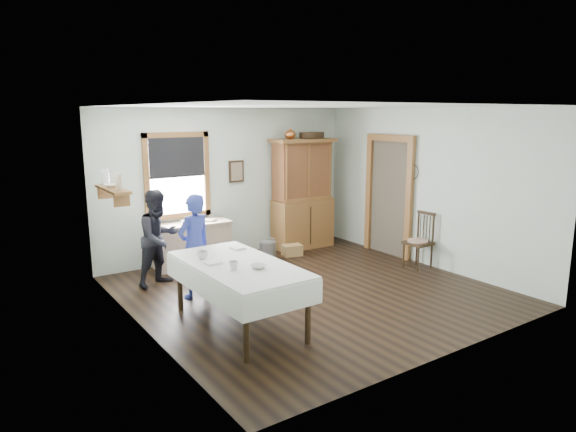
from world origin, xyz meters
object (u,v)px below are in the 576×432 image
Objects in this scene: figure_dark at (159,241)px; spindle_chair at (418,240)px; china_hutch at (303,194)px; woman_blue at (195,250)px; wicker_basket at (292,250)px; pail at (268,251)px; work_counter at (192,244)px; dining_table at (239,295)px.

spindle_chair is at bearing -41.14° from figure_dark.
china_hutch is 2.45m from spindle_chair.
woman_blue is 1.01× the size of figure_dark.
wicker_basket is 2.65m from woman_blue.
pail is at bearing -12.52° from figure_dark.
china_hutch reaches higher than woman_blue.
work_counter is 1.36m from pail.
pail is at bearing -15.42° from work_counter.
figure_dark reaches higher than dining_table.
pail is (1.28, -0.41, -0.22)m from work_counter.
wicker_basket is (1.79, -0.45, -0.28)m from work_counter.
china_hutch is at bearing -169.87° from woman_blue.
spindle_chair is 4.28m from figure_dark.
dining_table is at bearing -102.25° from figure_dark.
woman_blue is at bearing -110.04° from work_counter.
woman_blue is at bearing 164.16° from spindle_chair.
figure_dark is (-3.95, 1.64, 0.21)m from spindle_chair.
china_hutch reaches higher than figure_dark.
dining_table is 2.97m from pail.
wicker_basket is at bearing 123.00° from spindle_chair.
woman_blue is at bearing 90.38° from dining_table.
woman_blue reaches higher than work_counter.
dining_table is at bearing -99.83° from work_counter.
spindle_chair reaches higher than work_counter.
woman_blue is (-0.60, -1.44, 0.31)m from work_counter.
china_hutch is 1.43m from pail.
figure_dark is at bearing 96.34° from dining_table.
woman_blue is (-2.93, -1.41, -0.37)m from china_hutch.
pail is at bearing 131.58° from spindle_chair.
woman_blue is at bearing -151.21° from pail.
china_hutch is 3.23m from figure_dark.
spindle_chair is 0.69× the size of woman_blue.
wicker_basket is at bearing 43.47° from dining_table.
spindle_chair is (3.13, -2.28, 0.10)m from work_counter.
pail is at bearing 50.82° from dining_table.
wicker_basket is at bearing -172.99° from woman_blue.
spindle_chair is 2.65m from pail.
woman_blue is (-2.39, -1.00, 0.59)m from wicker_basket.
spindle_chair is at bearing -45.16° from pail.
woman_blue is (-1.88, -1.03, 0.53)m from pail.
woman_blue is at bearing -157.38° from wicker_basket.
china_hutch reaches higher than work_counter.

